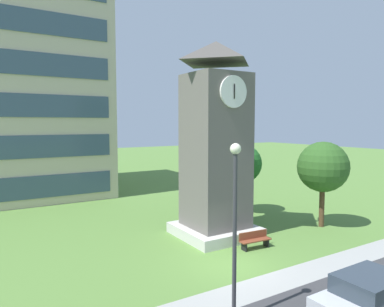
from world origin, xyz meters
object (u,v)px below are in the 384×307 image
park_bench (255,240)px  tree_near_tower (242,164)px  tree_streetside (323,167)px  street_lamp (235,213)px  parked_car_silver (373,298)px  clock_tower (216,150)px

park_bench → tree_near_tower: (4.17, 6.14, 3.20)m
park_bench → tree_streetside: tree_streetside is taller
park_bench → street_lamp: size_ratio=0.31×
tree_streetside → parked_car_silver: 11.69m
street_lamp → tree_near_tower: size_ratio=1.17×
street_lamp → parked_car_silver: size_ratio=1.34×
clock_tower → tree_near_tower: clock_tower is taller
tree_streetside → street_lamp: bearing=-153.7°
clock_tower → tree_streetside: clock_tower is taller
park_bench → tree_near_tower: size_ratio=0.36×
street_lamp → clock_tower: bearing=58.7°
street_lamp → parked_car_silver: street_lamp is taller
street_lamp → tree_near_tower: (9.45, 11.08, -0.03)m
park_bench → parked_car_silver: 7.54m
parked_car_silver → tree_streetside: bearing=46.5°
tree_streetside → parked_car_silver: (-7.78, -8.20, -2.98)m
park_bench → tree_streetside: bearing=7.2°
tree_streetside → clock_tower: bearing=163.3°
clock_tower → tree_streetside: (6.89, -2.07, -1.21)m
tree_streetside → parked_car_silver: tree_streetside is taller
clock_tower → street_lamp: bearing=-121.3°
clock_tower → parked_car_silver: (-0.89, -10.27, -4.20)m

